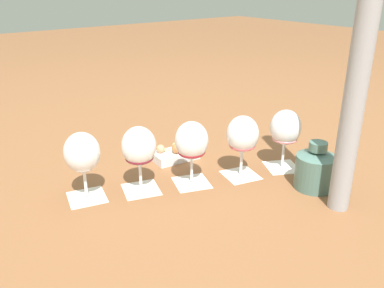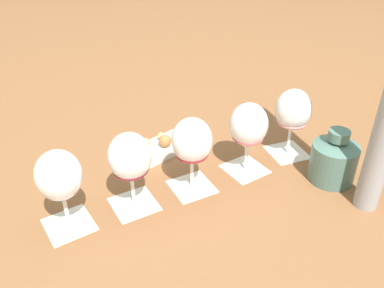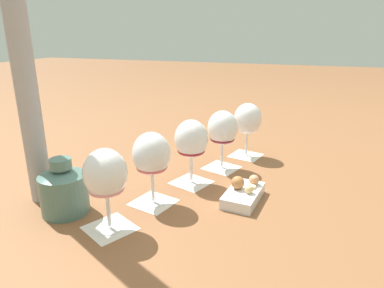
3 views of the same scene
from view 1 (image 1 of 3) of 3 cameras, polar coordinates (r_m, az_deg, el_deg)
The scene contains 14 objects.
ground_plane at distance 1.24m, azimuth 0.08°, elevation -5.29°, with size 8.00×8.00×0.00m, color brown.
tasting_card_0 at distance 1.36m, azimuth 12.50°, elevation -3.16°, with size 0.14×0.14×0.00m.
tasting_card_1 at distance 1.29m, azimuth 6.83°, elevation -4.33°, with size 0.12×0.13×0.00m.
tasting_card_2 at distance 1.23m, azimuth -0.05°, elevation -5.43°, with size 0.13×0.13×0.00m.
tasting_card_3 at distance 1.20m, azimuth -7.14°, elevation -6.33°, with size 0.13×0.13×0.00m.
tasting_card_4 at distance 1.19m, azimuth -14.52°, elevation -7.23°, with size 0.12×0.12×0.00m.
wine_glass_0 at distance 1.31m, azimuth 12.97°, elevation 2.00°, with size 0.10×0.10×0.19m.
wine_glass_1 at distance 1.23m, azimuth 7.10°, elevation 1.09°, with size 0.10×0.10×0.19m.
wine_glass_2 at distance 1.18m, azimuth -0.06°, elevation 0.19°, with size 0.10×0.10×0.19m.
wine_glass_3 at distance 1.15m, azimuth -7.45°, elevation -0.61°, with size 0.10×0.10×0.19m.
wine_glass_4 at distance 1.14m, azimuth -15.15°, elevation -1.52°, with size 0.10×0.10×0.19m.
ceramic_vase at distance 1.23m, azimuth 16.93°, elevation -3.26°, with size 0.12×0.12×0.14m.
snack_dish at distance 1.38m, azimuth -2.44°, elevation -1.41°, with size 0.16×0.10×0.07m.
umbrella_pole at distance 1.05m, azimuth 22.53°, elevation 10.47°, with size 0.05×0.05×0.78m.
Camera 1 is at (0.67, 0.87, 0.58)m, focal length 38.00 mm.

